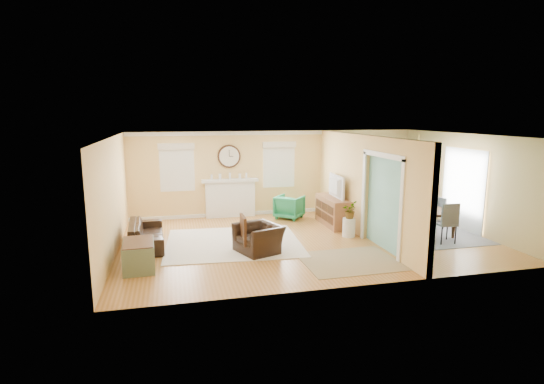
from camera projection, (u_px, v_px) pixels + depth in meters
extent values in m
plane|color=#9D6326|center=(306.00, 240.00, 10.64)|extent=(9.00, 9.00, 0.00)
cube|color=#EDC071|center=(277.00, 173.00, 13.27)|extent=(9.00, 0.02, 2.60)
cube|color=#EDC071|center=(359.00, 217.00, 7.53)|extent=(9.00, 0.02, 2.60)
cube|color=#EDC071|center=(113.00, 197.00, 9.38)|extent=(0.02, 6.00, 2.60)
cube|color=#EDC071|center=(466.00, 182.00, 11.43)|extent=(0.02, 6.00, 2.60)
cube|color=white|center=(307.00, 135.00, 10.17)|extent=(9.00, 6.00, 0.02)
cube|color=#EDC071|center=(341.00, 178.00, 12.08)|extent=(0.12, 3.20, 2.60)
cube|color=#EDC071|center=(418.00, 207.00, 8.35)|extent=(0.12, 1.00, 2.60)
cube|color=#EDC071|center=(386.00, 146.00, 9.49)|extent=(0.12, 1.80, 0.40)
cube|color=white|center=(363.00, 196.00, 10.57)|extent=(0.04, 0.12, 2.20)
cube|color=white|center=(401.00, 212.00, 8.85)|extent=(0.04, 0.12, 2.20)
cube|color=white|center=(383.00, 155.00, 9.51)|extent=(0.04, 1.92, 0.12)
cube|color=#70B1A7|center=(365.00, 186.00, 10.76)|extent=(0.02, 6.00, 2.60)
cube|color=white|center=(230.00, 199.00, 12.95)|extent=(1.50, 0.24, 1.10)
cube|color=white|center=(230.00, 180.00, 12.82)|extent=(1.70, 0.30, 0.08)
cube|color=black|center=(230.00, 200.00, 13.06)|extent=(0.85, 0.02, 0.75)
cube|color=gold|center=(230.00, 203.00, 12.96)|extent=(0.85, 0.02, 0.62)
cylinder|color=#442618|center=(229.00, 156.00, 12.80)|extent=(0.70, 0.06, 0.70)
cylinder|color=silver|center=(229.00, 156.00, 12.77)|extent=(0.60, 0.01, 0.60)
cube|color=black|center=(229.00, 153.00, 12.75)|extent=(0.02, 0.01, 0.20)
cube|color=black|center=(231.00, 156.00, 12.78)|extent=(0.12, 0.01, 0.02)
cube|color=white|center=(177.00, 168.00, 12.51)|extent=(0.90, 0.03, 1.30)
cube|color=white|center=(177.00, 168.00, 12.48)|extent=(1.00, 0.04, 1.40)
cube|color=beige|center=(176.00, 146.00, 12.33)|extent=(1.05, 0.10, 0.18)
cube|color=white|center=(279.00, 165.00, 13.22)|extent=(0.90, 0.03, 1.30)
cube|color=white|center=(279.00, 165.00, 13.19)|extent=(1.00, 0.04, 1.40)
cube|color=beige|center=(279.00, 145.00, 13.04)|extent=(1.05, 0.10, 0.18)
cube|color=white|center=(464.00, 189.00, 11.45)|extent=(0.03, 1.60, 2.10)
cube|color=white|center=(463.00, 189.00, 11.45)|extent=(0.03, 1.70, 2.20)
cylinder|color=gold|center=(419.00, 140.00, 10.88)|extent=(0.02, 0.02, 0.30)
sphere|color=white|center=(418.00, 150.00, 10.92)|extent=(0.30, 0.30, 0.30)
cube|color=beige|center=(233.00, 243.00, 10.37)|extent=(3.41, 3.01, 0.02)
cube|color=#9A7E5A|center=(350.00, 261.00, 9.07)|extent=(2.04, 1.67, 0.01)
cube|color=slate|center=(418.00, 231.00, 11.44)|extent=(2.54, 3.17, 0.01)
imported|color=black|center=(146.00, 234.00, 10.12)|extent=(0.86, 2.01, 0.58)
imported|color=black|center=(259.00, 238.00, 9.64)|extent=(1.16, 1.23, 0.64)
imported|color=#1F7E50|center=(289.00, 207.00, 12.79)|extent=(1.06, 1.06, 0.69)
cube|color=slate|center=(139.00, 256.00, 8.61)|extent=(0.65, 1.02, 0.55)
cube|color=#442618|center=(138.00, 242.00, 8.55)|extent=(0.62, 0.97, 0.02)
cube|color=brown|center=(333.00, 211.00, 11.98)|extent=(0.52, 1.55, 0.80)
cube|color=#442618|center=(330.00, 210.00, 11.45)|extent=(0.01, 0.41, 0.22)
cube|color=#442618|center=(330.00, 220.00, 11.50)|extent=(0.01, 0.41, 0.22)
cube|color=#442618|center=(324.00, 207.00, 11.89)|extent=(0.01, 0.41, 0.22)
cube|color=#442618|center=(324.00, 216.00, 11.94)|extent=(0.01, 0.41, 0.22)
cube|color=#442618|center=(319.00, 203.00, 12.34)|extent=(0.01, 0.41, 0.22)
cube|color=#442618|center=(318.00, 212.00, 12.39)|extent=(0.01, 0.41, 0.22)
imported|color=black|center=(333.00, 186.00, 11.85)|extent=(0.18, 1.11, 0.64)
cylinder|color=white|center=(349.00, 227.00, 10.88)|extent=(0.33, 0.33, 0.48)
imported|color=#337F33|center=(349.00, 210.00, 10.79)|extent=(0.50, 0.51, 0.44)
imported|color=#442618|center=(419.00, 219.00, 11.38)|extent=(1.21, 2.00, 0.68)
cube|color=slate|center=(401.00, 205.00, 12.42)|extent=(0.49, 0.49, 0.05)
cube|color=slate|center=(401.00, 196.00, 12.37)|extent=(0.45, 0.10, 0.54)
cylinder|color=black|center=(401.00, 212.00, 12.69)|extent=(0.03, 0.03, 0.45)
cylinder|color=black|center=(409.00, 214.00, 12.35)|extent=(0.03, 0.03, 0.45)
cylinder|color=black|center=(391.00, 213.00, 12.57)|extent=(0.03, 0.03, 0.45)
cylinder|color=black|center=(399.00, 215.00, 12.24)|extent=(0.03, 0.03, 0.45)
cube|color=slate|center=(445.00, 224.00, 10.32)|extent=(0.48, 0.48, 0.05)
cube|color=slate|center=(446.00, 213.00, 10.27)|extent=(0.45, 0.08, 0.53)
cylinder|color=black|center=(442.00, 236.00, 10.16)|extent=(0.03, 0.03, 0.45)
cylinder|color=black|center=(434.00, 232.00, 10.51)|extent=(0.03, 0.03, 0.45)
cylinder|color=black|center=(455.00, 235.00, 10.22)|extent=(0.03, 0.03, 0.45)
cylinder|color=black|center=(447.00, 231.00, 10.57)|extent=(0.03, 0.03, 0.45)
cube|color=white|center=(401.00, 218.00, 11.19)|extent=(0.46, 0.46, 0.05)
cube|color=white|center=(401.00, 209.00, 11.15)|extent=(0.14, 0.38, 0.46)
cylinder|color=black|center=(393.00, 224.00, 11.38)|extent=(0.03, 0.03, 0.38)
cylinder|color=black|center=(404.00, 224.00, 11.38)|extent=(0.03, 0.03, 0.38)
cylinder|color=black|center=(396.00, 227.00, 11.08)|extent=(0.03, 0.03, 0.38)
cylinder|color=black|center=(408.00, 227.00, 11.08)|extent=(0.03, 0.03, 0.38)
cube|color=slate|center=(435.00, 214.00, 11.57)|extent=(0.46, 0.46, 0.05)
cube|color=slate|center=(436.00, 206.00, 11.53)|extent=(0.14, 0.38, 0.46)
cylinder|color=black|center=(443.00, 223.00, 11.54)|extent=(0.03, 0.03, 0.38)
cylinder|color=black|center=(435.00, 224.00, 11.41)|extent=(0.03, 0.03, 0.38)
cylinder|color=black|center=(434.00, 220.00, 11.82)|extent=(0.03, 0.03, 0.38)
cylinder|color=black|center=(426.00, 221.00, 11.68)|extent=(0.03, 0.03, 0.38)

